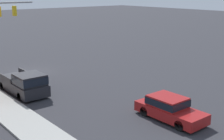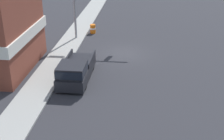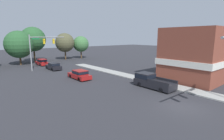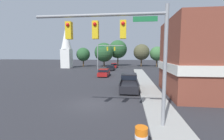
{
  "view_description": "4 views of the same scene",
  "coord_description": "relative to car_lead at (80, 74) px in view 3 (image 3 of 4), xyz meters",
  "views": [
    {
      "loc": [
        12.86,
        28.84,
        8.06
      ],
      "look_at": [
        -0.62,
        12.44,
        2.58
      ],
      "focal_mm": 50.0,
      "sensor_mm": 36.0,
      "label": 1
    },
    {
      "loc": [
        -1.93,
        27.5,
        10.98
      ],
      "look_at": [
        0.01,
        9.91,
        2.8
      ],
      "focal_mm": 50.0,
      "sensor_mm": 36.0,
      "label": 2
    },
    {
      "loc": [
        -15.72,
        -7.94,
        6.81
      ],
      "look_at": [
        -0.23,
        10.41,
        2.23
      ],
      "focal_mm": 28.0,
      "sensor_mm": 36.0,
      "label": 3
    },
    {
      "loc": [
        3.29,
        -12.66,
        4.47
      ],
      "look_at": [
        0.95,
        7.38,
        2.29
      ],
      "focal_mm": 24.0,
      "sensor_mm": 36.0,
      "label": 4
    }
  ],
  "objects": [
    {
      "name": "ground_plane",
      "position": [
        1.78,
        -16.77,
        -0.77
      ],
      "size": [
        200.0,
        200.0,
        0.0
      ],
      "primitive_type": "plane",
      "color": "#2D2D33"
    },
    {
      "name": "sidewalk_curb",
      "position": [
        7.48,
        -16.77,
        -0.7
      ],
      "size": [
        2.4,
        60.0,
        0.14
      ],
      "color": "#9E9E99",
      "rests_on": "ground"
    },
    {
      "name": "far_signal_assembly",
      "position": [
        -1.68,
        12.35,
        4.47
      ],
      "size": [
        7.36,
        0.49,
        7.24
      ],
      "color": "gray",
      "rests_on": "ground"
    },
    {
      "name": "backdrop_tree_right_mid",
      "position": [
        9.25,
        24.59,
        4.31
      ],
      "size": [
        5.61,
        5.61,
        7.9
      ],
      "color": "#4C3823",
      "rests_on": "ground"
    },
    {
      "name": "corner_brick_building",
      "position": [
        14.67,
        -12.35,
        3.2
      ],
      "size": [
        11.28,
        8.5,
        8.15
      ],
      "color": "brown",
      "rests_on": "ground"
    },
    {
      "name": "car_lead",
      "position": [
        0.0,
        0.0,
        0.0
      ],
      "size": [
        1.92,
        4.67,
        1.47
      ],
      "color": "black",
      "rests_on": "ground"
    },
    {
      "name": "backdrop_tree_left_mid",
      "position": [
        -3.75,
        22.12,
        4.22
      ],
      "size": [
        6.59,
        6.59,
        8.29
      ],
      "color": "#4C3823",
      "rests_on": "ground"
    },
    {
      "name": "pickup_truck_parked",
      "position": [
        5.03,
        -10.5,
        0.14
      ],
      "size": [
        2.1,
        5.64,
        1.85
      ],
      "color": "black",
      "rests_on": "ground"
    },
    {
      "name": "backdrop_tree_right_far",
      "position": [
        14.54,
        24.33,
        3.78
      ],
      "size": [
        4.92,
        4.92,
        7.02
      ],
      "color": "#4C3823",
      "rests_on": "ground"
    },
    {
      "name": "car_second_ahead",
      "position": [
        -0.01,
        10.8,
        -0.01
      ],
      "size": [
        1.84,
        4.49,
        1.45
      ],
      "color": "black",
      "rests_on": "ground"
    },
    {
      "name": "car_distant",
      "position": [
        0.16,
        18.45,
        0.02
      ],
      "size": [
        1.78,
        4.78,
        1.52
      ],
      "color": "black",
      "rests_on": "ground"
    },
    {
      "name": "backdrop_tree_center",
      "position": [
        0.77,
        26.12,
        5.38
      ],
      "size": [
        6.64,
        6.64,
        9.48
      ],
      "color": "#4C3823",
      "rests_on": "ground"
    }
  ]
}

